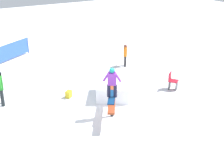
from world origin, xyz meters
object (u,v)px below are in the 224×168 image
Objects in this scene: bystander_orange at (125,54)px; folding_chair at (172,82)px; rail_feature at (112,100)px; backpack_on_snow at (69,94)px; bystander_green at (1,86)px; main_rider_on_rail at (112,83)px; loose_snowboard_white at (187,109)px.

bystander_orange is 4.16m from folding_chair.
rail_feature reaches higher than backpack_on_snow.
bystander_green reaches higher than backpack_on_snow.
main_rider_on_rail is 6.39m from bystander_orange.
bystander_orange is 5.34m from backpack_on_snow.
loose_snowboard_white is at bearing 98.66° from backpack_on_snow.
loose_snowboard_white is 2.26m from folding_chair.
rail_feature is at bearing -2.15° from bystander_orange.
loose_snowboard_white is at bearing 65.59° from bystander_green.
backpack_on_snow is at bearing 125.10° from folding_chair.
bystander_green is at bearing -13.73° from loose_snowboard_white.
main_rider_on_rail reaches higher than loose_snowboard_white.
rail_feature is 6.35m from bystander_orange.
bystander_orange is (-1.41, 7.65, -0.16)m from bystander_green.
bystander_orange reaches higher than loose_snowboard_white.
loose_snowboard_white is 5.52m from backpack_on_snow.
backpack_on_snow is at bearing -130.01° from rail_feature.
backpack_on_snow is (2.30, -4.78, -0.58)m from bystander_orange.
bystander_green is (-3.53, -3.67, 0.16)m from rail_feature.
folding_chair is at bearing 137.02° from main_rider_on_rail.
main_rider_on_rail is at bearing -2.15° from bystander_orange.
folding_chair is 5.21m from backpack_on_snow.
bystander_orange is (-4.94, 3.98, 0.00)m from rail_feature.
bystander_orange is 6.27m from loose_snowboard_white.
rail_feature is at bearing 0.00° from main_rider_on_rail.
rail_feature reaches higher than loose_snowboard_white.
main_rider_on_rail is 3.08m from backpack_on_snow.
folding_chair is at bearing -93.41° from loose_snowboard_white.
folding_chair is at bearing 81.10° from bystander_green.
main_rider_on_rail reaches higher than bystander_orange.
rail_feature is at bearing 157.02° from folding_chair.
bystander_green is at bearing -98.03° from main_rider_on_rail.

